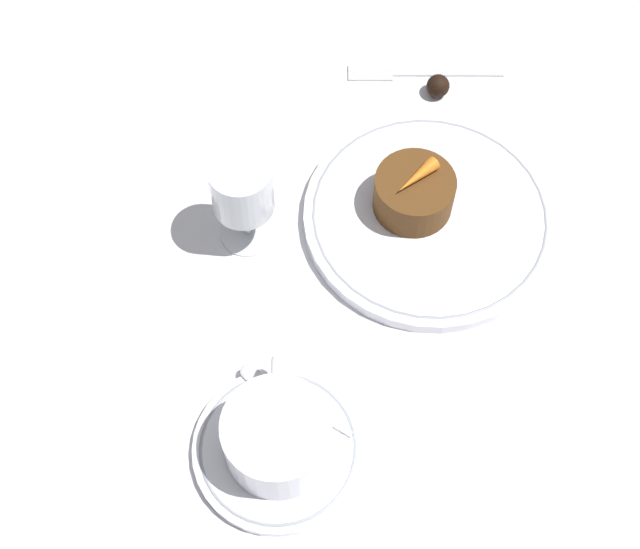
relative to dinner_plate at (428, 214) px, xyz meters
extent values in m
plane|color=white|center=(0.00, 0.02, -0.01)|extent=(3.00, 3.00, 0.00)
cylinder|color=white|center=(0.00, 0.00, 0.00)|extent=(0.26, 0.26, 0.01)
torus|color=#999EA8|center=(0.00, 0.00, 0.00)|extent=(0.24, 0.24, 0.00)
cylinder|color=white|center=(-0.24, 0.16, 0.00)|extent=(0.15, 0.15, 0.01)
torus|color=#999EA8|center=(-0.24, 0.16, 0.00)|extent=(0.14, 0.14, 0.00)
cylinder|color=white|center=(-0.24, 0.16, 0.03)|extent=(0.09, 0.09, 0.06)
cylinder|color=#331E0F|center=(-0.24, 0.16, 0.04)|extent=(0.08, 0.08, 0.05)
torus|color=white|center=(-0.18, 0.16, 0.03)|extent=(0.03, 0.01, 0.04)
cube|color=silver|center=(-0.20, 0.13, 0.00)|extent=(0.06, 0.08, 0.00)
ellipsoid|color=silver|center=(-0.17, 0.18, 0.00)|extent=(0.03, 0.03, 0.00)
cylinder|color=silver|center=(-0.01, 0.18, -0.01)|extent=(0.06, 0.06, 0.01)
cylinder|color=silver|center=(-0.01, 0.18, 0.02)|extent=(0.01, 0.01, 0.05)
cylinder|color=silver|center=(-0.01, 0.18, 0.07)|extent=(0.06, 0.06, 0.06)
cylinder|color=#470A14|center=(-0.01, 0.18, 0.06)|extent=(0.05, 0.05, 0.03)
cube|color=silver|center=(0.19, -0.04, -0.01)|extent=(0.01, 0.13, 0.01)
cube|color=silver|center=(0.19, 0.05, -0.01)|extent=(0.02, 0.05, 0.01)
cylinder|color=#563314|center=(0.01, 0.02, 0.03)|extent=(0.08, 0.08, 0.04)
cone|color=orange|center=(0.01, 0.02, 0.06)|extent=(0.04, 0.05, 0.01)
sphere|color=black|center=(0.16, -0.03, 0.00)|extent=(0.03, 0.03, 0.03)
camera|label=1|loc=(-0.48, 0.13, 0.77)|focal=50.00mm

